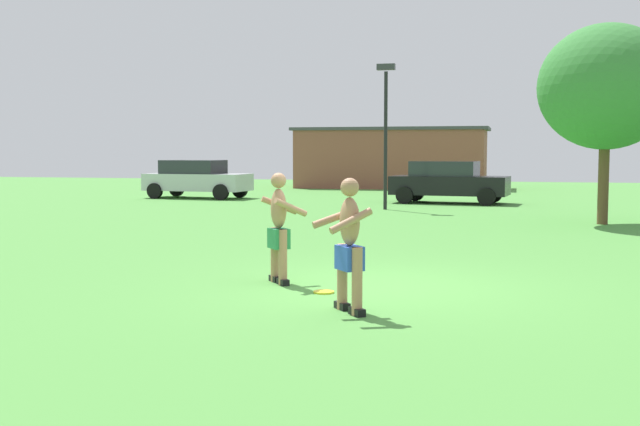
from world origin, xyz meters
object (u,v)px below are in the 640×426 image
at_px(lamp_post, 386,119).
at_px(tree_left_field, 606,87).
at_px(player_near, 349,242).
at_px(car_silver_near_post, 196,178).
at_px(frisbee, 324,292).
at_px(car_black_mid_lot, 448,181).
at_px(player_in_green, 279,226).

relative_size(lamp_post, tree_left_field, 0.91).
xyz_separation_m(player_near, car_silver_near_post, (-10.96, 20.99, -0.04)).
height_order(frisbee, lamp_post, lamp_post).
relative_size(car_silver_near_post, lamp_post, 0.92).
xyz_separation_m(car_black_mid_lot, lamp_post, (-1.78, -3.70, 2.21)).
height_order(car_silver_near_post, tree_left_field, tree_left_field).
xyz_separation_m(player_near, player_in_green, (-1.44, 1.80, -0.00)).
xyz_separation_m(player_near, frisbee, (-0.61, 1.20, -0.85)).
bearing_deg(car_black_mid_lot, tree_left_field, -57.51).
height_order(player_in_green, frisbee, player_in_green).
height_order(player_in_green, tree_left_field, tree_left_field).
distance_m(player_in_green, frisbee, 1.34).
bearing_deg(tree_left_field, player_in_green, -117.06).
relative_size(player_in_green, car_silver_near_post, 0.37).
distance_m(frisbee, car_black_mid_lot, 19.17).
distance_m(player_near, frisbee, 1.59).
relative_size(player_in_green, frisbee, 5.64).
xyz_separation_m(frisbee, lamp_post, (-1.69, 15.46, 3.02)).
height_order(car_black_mid_lot, lamp_post, lamp_post).
xyz_separation_m(player_in_green, car_black_mid_lot, (0.92, 18.55, -0.04)).
height_order(car_silver_near_post, car_black_mid_lot, same).
relative_size(frisbee, car_black_mid_lot, 0.07).
xyz_separation_m(player_in_green, tree_left_field, (5.67, 11.10, 2.79)).
xyz_separation_m(lamp_post, tree_left_field, (6.53, -3.75, 0.62)).
relative_size(frisbee, car_silver_near_post, 0.07).
distance_m(car_black_mid_lot, tree_left_field, 9.28).
bearing_deg(car_silver_near_post, player_near, -62.44).
xyz_separation_m(player_in_green, lamp_post, (-0.86, 14.85, 2.17)).
xyz_separation_m(player_near, lamp_post, (-2.30, 16.65, 2.17)).
height_order(player_near, frisbee, player_near).
relative_size(player_near, lamp_post, 0.34).
bearing_deg(frisbee, lamp_post, 96.24).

